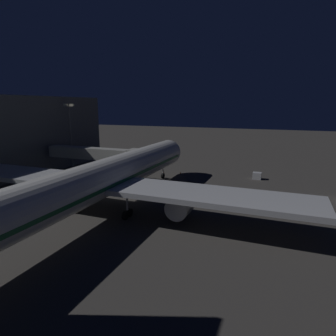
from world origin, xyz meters
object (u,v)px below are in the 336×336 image
apron_floodlight_mast (71,131)px  baggage_container_mid_row (257,176)px  traffic_cone_nose_starboard (163,171)px  airliner_at_gate (98,182)px  jet_bridge (101,154)px  traffic_cone_nose_port (180,173)px

apron_floodlight_mast → baggage_container_mid_row: size_ratio=8.99×
apron_floodlight_mast → baggage_container_mid_row: (-44.95, -5.82, -8.77)m
baggage_container_mid_row → apron_floodlight_mast: bearing=7.4°
traffic_cone_nose_starboard → baggage_container_mid_row: bearing=-176.1°
airliner_at_gate → jet_bridge: airliner_at_gate is taller
apron_floodlight_mast → traffic_cone_nose_port: (-27.70, -4.33, -9.24)m
apron_floodlight_mast → traffic_cone_nose_starboard: bearing=-169.5°
traffic_cone_nose_port → airliner_at_gate: bearing=85.8°
airliner_at_gate → baggage_container_mid_row: airliner_at_gate is taller
airliner_at_gate → jet_bridge: size_ratio=2.61×
airliner_at_gate → traffic_cone_nose_starboard: bearing=-85.8°
jet_bridge → traffic_cone_nose_starboard: 15.44m
apron_floodlight_mast → airliner_at_gate: bearing=135.1°
airliner_at_gate → apron_floodlight_mast: 36.25m
airliner_at_gate → traffic_cone_nose_starboard: 30.23m
airliner_at_gate → baggage_container_mid_row: bearing=-121.9°
baggage_container_mid_row → traffic_cone_nose_port: (17.25, 1.49, -0.47)m
jet_bridge → traffic_cone_nose_starboard: jet_bridge is taller
traffic_cone_nose_starboard → airliner_at_gate: bearing=94.2°
airliner_at_gate → apron_floodlight_mast: (25.50, -25.41, 4.28)m
jet_bridge → apron_floodlight_mast: 14.66m
jet_bridge → traffic_cone_nose_port: size_ratio=43.31×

